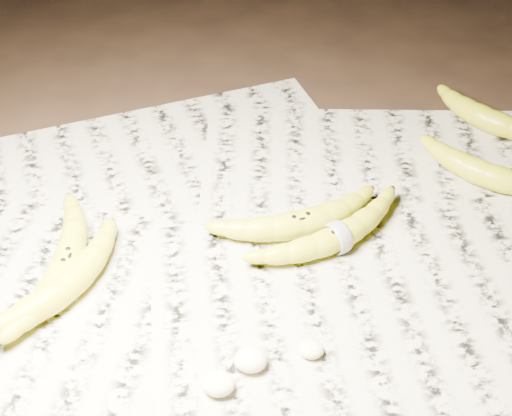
{
  "coord_description": "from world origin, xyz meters",
  "views": [
    {
      "loc": [
        0.0,
        -0.57,
        0.61
      ],
      "look_at": [
        -0.02,
        0.05,
        0.05
      ],
      "focal_mm": 50.0,
      "sensor_mm": 36.0,
      "label": 1
    }
  ],
  "objects_px": {
    "banana_left_b": "(63,286)",
    "banana_upper_b": "(490,118)",
    "banana_center": "(300,222)",
    "banana_upper_a": "(488,173)",
    "banana_taped": "(338,235)",
    "banana_left_a": "(65,262)"
  },
  "relations": [
    {
      "from": "banana_left_b",
      "to": "banana_upper_b",
      "type": "xyz_separation_m",
      "value": [
        0.53,
        0.34,
        -0.0
      ]
    },
    {
      "from": "banana_left_b",
      "to": "banana_center",
      "type": "bearing_deg",
      "value": -32.99
    },
    {
      "from": "banana_left_a",
      "to": "banana_left_b",
      "type": "bearing_deg",
      "value": -165.31
    },
    {
      "from": "banana_center",
      "to": "banana_upper_b",
      "type": "height_order",
      "value": "same"
    },
    {
      "from": "banana_left_b",
      "to": "banana_upper_a",
      "type": "bearing_deg",
      "value": -33.5
    },
    {
      "from": "banana_center",
      "to": "banana_taped",
      "type": "xyz_separation_m",
      "value": [
        0.04,
        -0.02,
        -0.0
      ]
    },
    {
      "from": "banana_left_a",
      "to": "banana_taped",
      "type": "distance_m",
      "value": 0.31
    },
    {
      "from": "banana_center",
      "to": "banana_upper_a",
      "type": "height_order",
      "value": "same"
    },
    {
      "from": "banana_center",
      "to": "banana_taped",
      "type": "bearing_deg",
      "value": -45.88
    },
    {
      "from": "banana_upper_a",
      "to": "banana_taped",
      "type": "bearing_deg",
      "value": -117.62
    },
    {
      "from": "banana_upper_a",
      "to": "banana_upper_b",
      "type": "distance_m",
      "value": 0.13
    },
    {
      "from": "banana_left_a",
      "to": "banana_upper_a",
      "type": "relative_size",
      "value": 1.1
    },
    {
      "from": "banana_left_b",
      "to": "banana_upper_b",
      "type": "relative_size",
      "value": 1.09
    },
    {
      "from": "banana_left_a",
      "to": "banana_upper_a",
      "type": "height_order",
      "value": "same"
    },
    {
      "from": "banana_taped",
      "to": "banana_upper_a",
      "type": "xyz_separation_m",
      "value": [
        0.2,
        0.12,
        0.0
      ]
    },
    {
      "from": "banana_left_b",
      "to": "banana_taped",
      "type": "height_order",
      "value": "banana_left_b"
    },
    {
      "from": "banana_center",
      "to": "banana_left_b",
      "type": "bearing_deg",
      "value": -176.9
    },
    {
      "from": "banana_left_a",
      "to": "banana_upper_b",
      "type": "height_order",
      "value": "same"
    },
    {
      "from": "banana_left_b",
      "to": "banana_upper_b",
      "type": "bearing_deg",
      "value": -24.01
    },
    {
      "from": "banana_left_b",
      "to": "banana_center",
      "type": "relative_size",
      "value": 0.98
    },
    {
      "from": "banana_left_a",
      "to": "banana_upper_a",
      "type": "bearing_deg",
      "value": -66.11
    },
    {
      "from": "banana_center",
      "to": "banana_upper_a",
      "type": "bearing_deg",
      "value": 2.03
    }
  ]
}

